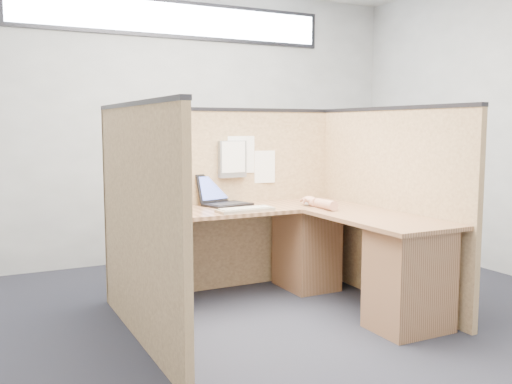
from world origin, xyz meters
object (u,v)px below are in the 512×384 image
laptop (224,197)px  mouse (309,203)px  keyboard (245,210)px  l_desk (287,256)px

laptop → mouse: (0.60, -0.36, -0.04)m
keyboard → laptop: bearing=85.4°
l_desk → laptop: 0.77m
l_desk → keyboard: 0.48m
l_desk → keyboard: size_ratio=4.25×
keyboard → mouse: bearing=1.2°
laptop → mouse: 0.70m
laptop → keyboard: laptop is taller
keyboard → mouse: mouse is taller
laptop → l_desk: bearing=-83.3°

